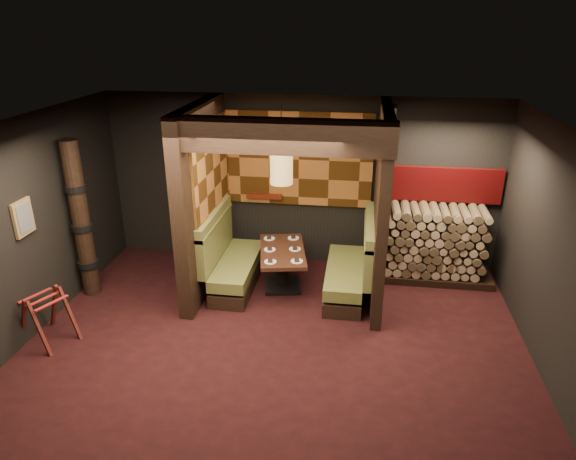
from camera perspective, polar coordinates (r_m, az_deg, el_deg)
The scene contains 23 objects.
floor at distance 6.78m, azimuth -1.63°, elevation -13.35°, with size 6.50×5.50×0.02m, color black.
ceiling at distance 5.60m, azimuth -1.96°, elevation 11.15°, with size 6.50×5.50×0.02m, color black.
wall_back at distance 8.60m, azimuth 1.41°, elevation 5.40°, with size 6.50×0.02×2.85m, color black.
wall_front at distance 3.80m, azimuth -9.47°, elevation -19.91°, with size 6.50×0.02×2.85m, color black.
wall_left at distance 7.32m, azimuth -27.79°, elevation -0.47°, with size 0.02×5.50×2.85m, color black.
wall_right at distance 6.39m, azimuth 28.44°, elevation -3.80°, with size 0.02×5.50×2.85m, color black.
partition_left at distance 7.85m, azimuth -9.44°, elevation 3.38°, with size 0.20×2.20×2.85m, color black.
partition_right at distance 7.55m, azimuth 10.27°, elevation 2.53°, with size 0.15×2.10×2.85m, color black.
header_beam at distance 6.33m, azimuth -1.03°, elevation 10.37°, with size 2.85×0.18×0.44m, color black.
tapa_back_panel at distance 8.45m, azimuth 1.23°, elevation 7.87°, with size 2.40×0.06×1.55m, color #A15E27.
tapa_side_panel at distance 7.85m, azimuth -8.42°, elevation 6.69°, with size 0.04×1.85×1.45m, color #A15E27.
lacquer_shelf at distance 8.67m, azimuth -2.64°, elevation 3.81°, with size 0.60×0.12×0.07m, color #5C1B0D.
booth_bench_left at distance 8.14m, azimuth -6.37°, elevation -3.56°, with size 0.68×1.60×1.14m.
booth_bench_right at distance 7.90m, azimuth 7.09°, elevation -4.43°, with size 0.68×1.60×1.14m.
dining_table at distance 8.00m, azimuth -0.62°, elevation -3.70°, with size 0.90×1.35×0.66m.
place_settings at distance 7.90m, azimuth -0.63°, elevation -2.12°, with size 0.73×1.09×0.03m.
pendant_lamp at distance 7.40m, azimuth -0.74°, elevation 6.88°, with size 0.33×0.33×1.11m.
framed_picture at distance 7.31m, azimuth -27.35°, elevation 1.22°, with size 0.05×0.36×0.46m.
luggage_rack at distance 7.47m, azimuth -25.25°, elevation -8.54°, with size 0.83×0.73×0.75m.
totem_column at distance 8.14m, azimuth -21.98°, elevation 0.90°, with size 0.31×0.31×2.40m.
firewood_stack at distance 8.55m, azimuth 16.40°, elevation -1.50°, with size 1.73×0.70×1.22m.
mosaic_header at distance 8.55m, azimuth 16.79°, elevation 4.87°, with size 1.83×0.10×0.56m, color #650A0B.
bay_front_post at distance 7.80m, azimuth 10.89°, elevation 3.14°, with size 0.08×0.08×2.85m, color black.
Camera 1 is at (0.98, -5.40, 3.98)m, focal length 32.00 mm.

